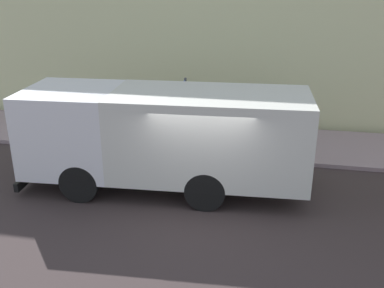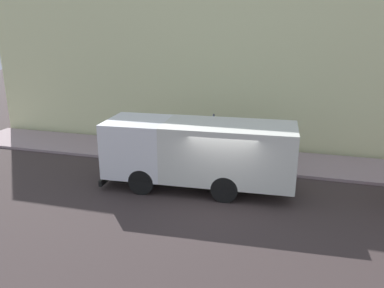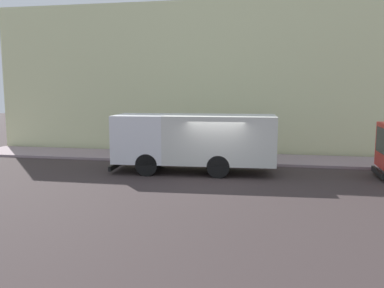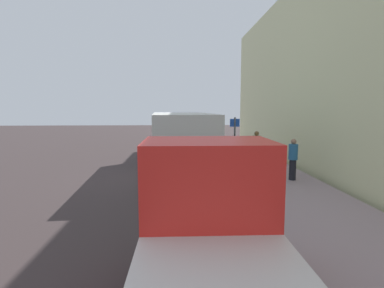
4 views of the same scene
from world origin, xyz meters
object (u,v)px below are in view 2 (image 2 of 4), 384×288
Objects in this scene: pedestrian_walking at (210,138)px; pedestrian_standing at (267,139)px; traffic_cone_orange at (150,151)px; large_utility_truck at (198,151)px; street_sign_post at (213,135)px.

pedestrian_walking is 1.06× the size of pedestrian_standing.
large_utility_truck is at bearing -130.69° from traffic_cone_orange.
pedestrian_standing is at bearing -73.35° from traffic_cone_orange.
large_utility_truck is 4.96m from pedestrian_standing.
street_sign_post reaches higher than traffic_cone_orange.
large_utility_truck is 4.31m from traffic_cone_orange.
pedestrian_walking is at bearing -72.29° from traffic_cone_orange.
pedestrian_walking is (3.60, 0.36, -0.54)m from large_utility_truck.
pedestrian_standing is at bearing 14.73° from pedestrian_walking.
traffic_cone_orange is at bearing -163.09° from pedestrian_walking.
traffic_cone_orange is (2.71, 3.15, -1.17)m from large_utility_truck.
traffic_cone_orange is at bearing 132.97° from pedestrian_standing.
large_utility_truck reaches higher than pedestrian_walking.
traffic_cone_orange is at bearing 85.72° from street_sign_post.
pedestrian_walking is 0.72× the size of street_sign_post.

